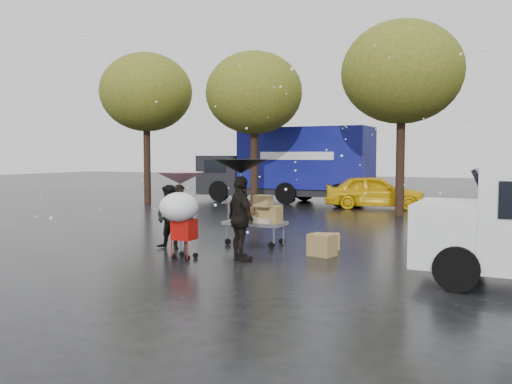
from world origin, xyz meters
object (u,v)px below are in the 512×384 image
at_px(yellow_taxi, 375,192).
at_px(person_pink, 181,214).
at_px(vendor_cart, 258,216).
at_px(blue_truck, 289,165).
at_px(shopping_cart, 180,211).
at_px(person_black, 241,219).

bearing_deg(yellow_taxi, person_pink, 152.39).
bearing_deg(vendor_cart, blue_truck, 108.82).
bearing_deg(person_pink, shopping_cart, -101.47).
height_order(person_pink, blue_truck, blue_truck).
height_order(shopping_cart, blue_truck, blue_truck).
height_order(person_black, vendor_cart, person_black).
relative_size(shopping_cart, blue_truck, 0.18).
distance_m(person_black, yellow_taxi, 12.44).
distance_m(shopping_cart, yellow_taxi, 12.97).
xyz_separation_m(blue_truck, yellow_taxi, (4.36, -1.18, -1.06)).
distance_m(vendor_cart, yellow_taxi, 10.47).
relative_size(shopping_cart, yellow_taxi, 0.36).
bearing_deg(blue_truck, person_pink, -80.39).
relative_size(vendor_cart, shopping_cart, 1.04).
distance_m(person_pink, shopping_cart, 2.24).
bearing_deg(person_black, blue_truck, -33.95).
distance_m(shopping_cart, blue_truck, 14.50).
xyz_separation_m(vendor_cart, blue_truck, (-3.97, 11.65, 1.03)).
distance_m(vendor_cart, blue_truck, 12.35).
height_order(person_black, blue_truck, blue_truck).
distance_m(person_pink, yellow_taxi, 11.30).
relative_size(vendor_cart, yellow_taxi, 0.37).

